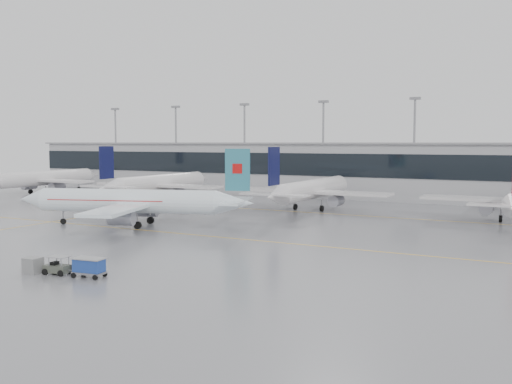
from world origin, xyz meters
The scene contains 15 objects.
ground centered at (0.00, 0.00, 0.00)m, with size 320.00×320.00×0.00m, color gray.
taxi_line_main centered at (0.00, 0.00, 0.01)m, with size 120.00×0.25×0.01m, color yellow.
taxi_line_north centered at (0.00, 30.00, 0.01)m, with size 120.00×0.25×0.01m, color yellow.
taxi_line_cross centered at (-30.00, 15.00, 0.01)m, with size 0.25×60.00×0.01m, color yellow.
terminal centered at (0.00, 62.00, 6.00)m, with size 180.00×15.00×12.00m, color #A5A5A9.
terminal_glass centered at (0.00, 54.45, 7.50)m, with size 180.00×0.20×5.00m, color black.
terminal_roof centered at (0.00, 62.00, 12.20)m, with size 182.00×16.00×0.40m, color gray.
light_masts centered at (0.00, 68.00, 13.34)m, with size 156.40×1.00×22.60m.
air_canada_jet centered at (-15.15, 2.58, 3.66)m, with size 35.91×29.32×11.54m.
parked_jet_a centered at (-70.00, 33.69, 3.71)m, with size 29.64×36.96×11.72m.
parked_jet_b centered at (-35.00, 33.69, 3.71)m, with size 29.64×36.96×11.72m.
parked_jet_c centered at (0.00, 33.69, 3.71)m, with size 29.64×36.96×11.72m.
baggage_tug centered at (-1.58, -25.25, 0.61)m, with size 3.64×1.79×1.74m.
baggage_cart centered at (1.99, -24.78, 1.07)m, with size 3.14×2.02×1.82m.
gse_unit centered at (-3.98, -26.01, 0.75)m, with size 1.51×1.40×1.51m, color gray.
Camera 1 is at (39.81, -63.34, 12.46)m, focal length 40.00 mm.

